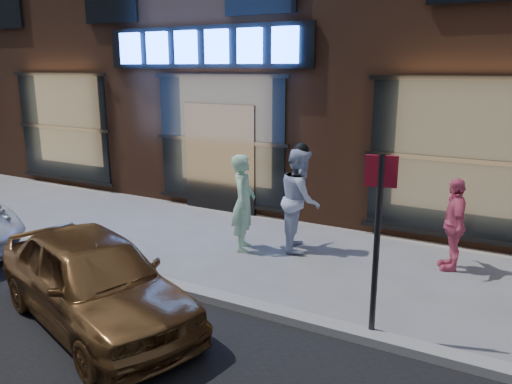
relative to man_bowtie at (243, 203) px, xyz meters
The scene contains 7 objects.
ground 2.77m from the man_bowtie, 130.84° to the right, with size 90.00×90.00×0.00m, color slate.
curb 2.76m from the man_bowtie, 130.84° to the right, with size 60.00×0.25×0.12m, color gray.
man_bowtie is the anchor object (origin of this frame).
man_cap 1.01m from the man_bowtie, 31.56° to the left, with size 0.89×0.69×1.83m, color silver.
passerby 3.49m from the man_bowtie, 13.89° to the left, with size 0.88×0.37×1.50m, color #EE6285.
gold_sedan 3.23m from the man_bowtie, 95.54° to the right, with size 1.41×3.51×1.20m, color brown.
sign_post 3.48m from the man_bowtie, 33.39° to the right, with size 0.36×0.10×2.26m.
Camera 1 is at (5.99, -5.32, 3.18)m, focal length 35.00 mm.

